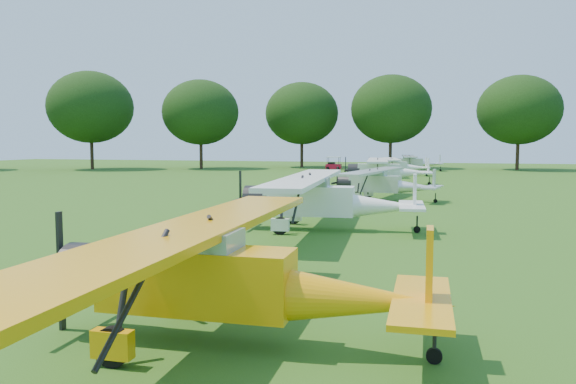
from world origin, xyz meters
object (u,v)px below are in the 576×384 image
Objects in this scene: aircraft_2 at (225,271)px; aircraft_3 at (323,196)px; aircraft_6 at (397,165)px; golf_cart at (333,165)px; aircraft_5 at (385,168)px; aircraft_7 at (414,161)px; aircraft_4 at (383,181)px.

aircraft_3 reaches higher than aircraft_2.
aircraft_2 is 13.36m from aircraft_3.
golf_cart is at bearing 119.34° from aircraft_6.
aircraft_6 is at bearing 89.72° from aircraft_2.
aircraft_5 reaches higher than aircraft_7.
golf_cart is at bearing 114.83° from aircraft_4.
aircraft_2 is at bearing -80.09° from golf_cart.
aircraft_5 is 12.82m from aircraft_6.
aircraft_7 is (1.23, 11.19, 0.03)m from aircraft_6.
aircraft_6 reaches higher than golf_cart.
aircraft_5 reaches higher than aircraft_2.
aircraft_6 is 11.26m from aircraft_7.
aircraft_2 is 39.30m from aircraft_5.
aircraft_4 is at bearing 88.27° from aircraft_2.
aircraft_3 is 12.60m from aircraft_4.
aircraft_3 is at bearing 92.96° from aircraft_2.
aircraft_7 is at bearing 80.97° from aircraft_5.
aircraft_5 is at bearing 85.45° from aircraft_3.
aircraft_3 reaches higher than aircraft_7.
aircraft_3 reaches higher than aircraft_5.
aircraft_2 is 1.11× the size of aircraft_4.
aircraft_6 is (-1.24, 52.10, -0.16)m from aircraft_2.
golf_cart is (-10.43, 0.57, -0.66)m from aircraft_7.
aircraft_2 reaches higher than golf_cart.
aircraft_7 is at bearing 88.37° from aircraft_2.
aircraft_3 is 38.79m from aircraft_6.
aircraft_2 is 5.81× the size of golf_cart.
aircraft_6 is at bearing 84.07° from aircraft_5.
aircraft_2 is at bearing -80.68° from aircraft_4.
aircraft_3 is at bearing -96.14° from aircraft_5.
aircraft_3 is at bearing -98.48° from aircraft_6.
aircraft_5 is at bearing -98.34° from aircraft_6.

